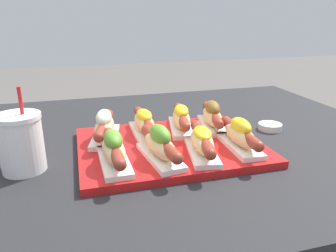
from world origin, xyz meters
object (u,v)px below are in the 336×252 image
at_px(serving_tray, 170,146).
at_px(hot_dog_4, 104,126).
at_px(hot_dog_1, 160,145).
at_px(drink_cup, 21,143).
at_px(hot_dog_7, 212,116).
at_px(hot_dog_5, 144,123).
at_px(hot_dog_3, 240,135).
at_px(hot_dog_6, 182,119).
at_px(sauce_bowl, 270,126).
at_px(hot_dog_2, 202,141).
at_px(hot_dog_0, 114,149).

bearing_deg(serving_tray, hot_dog_4, 154.76).
height_order(hot_dog_1, drink_cup, drink_cup).
distance_m(hot_dog_7, drink_cup, 0.51).
height_order(serving_tray, hot_dog_1, hot_dog_1).
relative_size(serving_tray, hot_dog_5, 2.18).
xyz_separation_m(hot_dog_3, hot_dog_6, (-0.10, 0.16, -0.00)).
bearing_deg(drink_cup, hot_dog_1, -12.09).
distance_m(hot_dog_6, sauce_bowl, 0.28).
xyz_separation_m(serving_tray, sauce_bowl, (0.33, 0.06, 0.00)).
height_order(hot_dog_2, hot_dog_4, hot_dog_4).
bearing_deg(sauce_bowl, hot_dog_4, 178.44).
relative_size(hot_dog_0, hot_dog_6, 1.02).
bearing_deg(hot_dog_1, hot_dog_5, 90.52).
distance_m(hot_dog_5, hot_dog_7, 0.20).
distance_m(hot_dog_0, drink_cup, 0.20).
height_order(hot_dog_3, sauce_bowl, hot_dog_3).
relative_size(hot_dog_5, hot_dog_6, 1.02).
distance_m(serving_tray, sauce_bowl, 0.34).
xyz_separation_m(hot_dog_4, hot_dog_5, (0.11, 0.01, -0.00)).
bearing_deg(hot_dog_5, serving_tray, -57.87).
height_order(hot_dog_7, drink_cup, drink_cup).
bearing_deg(sauce_bowl, hot_dog_6, 174.59).
height_order(hot_dog_1, hot_dog_7, hot_dog_1).
distance_m(hot_dog_2, drink_cup, 0.41).
bearing_deg(drink_cup, hot_dog_0, -17.24).
distance_m(hot_dog_5, drink_cup, 0.32).
bearing_deg(hot_dog_1, hot_dog_7, 40.28).
relative_size(hot_dog_1, hot_dog_2, 1.01).
bearing_deg(hot_dog_2, hot_dog_4, 142.72).
distance_m(hot_dog_6, drink_cup, 0.42).
height_order(hot_dog_0, hot_dog_4, hot_dog_4).
bearing_deg(hot_dog_3, hot_dog_5, 143.06).
height_order(hot_dog_0, hot_dog_6, hot_dog_0).
bearing_deg(hot_dog_4, hot_dog_0, -88.13).
bearing_deg(hot_dog_4, hot_dog_3, -25.52).
height_order(hot_dog_3, hot_dog_5, hot_dog_3).
height_order(hot_dog_2, hot_dog_3, hot_dog_3).
bearing_deg(hot_dog_2, hot_dog_0, 178.94).
relative_size(hot_dog_7, drink_cup, 1.08).
relative_size(serving_tray, hot_dog_1, 2.20).
height_order(hot_dog_3, hot_dog_7, hot_dog_7).
relative_size(hot_dog_1, hot_dog_4, 1.02).
bearing_deg(hot_dog_2, serving_tray, 121.61).
bearing_deg(hot_dog_7, hot_dog_5, -179.11).
height_order(serving_tray, drink_cup, drink_cup).
bearing_deg(hot_dog_0, hot_dog_1, -2.03).
bearing_deg(serving_tray, sauce_bowl, 10.45).
relative_size(hot_dog_4, sauce_bowl, 2.96).
xyz_separation_m(hot_dog_2, hot_dog_3, (0.10, 0.01, 0.00)).
xyz_separation_m(hot_dog_0, hot_dog_1, (0.10, -0.00, 0.00)).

